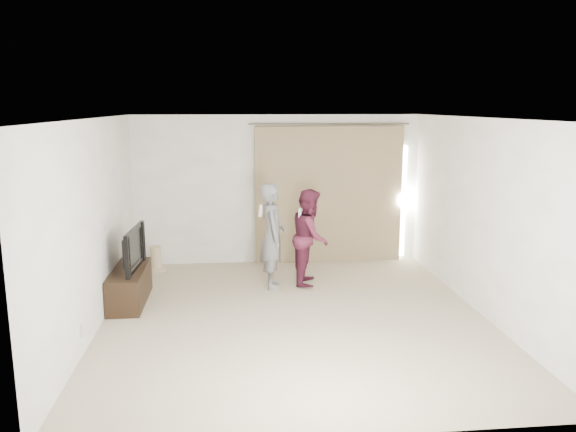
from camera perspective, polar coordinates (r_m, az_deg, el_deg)
The scene contains 10 objects.
floor at distance 7.53m, azimuth 0.72°, elevation -10.29°, with size 5.50×5.50×0.00m, color tan.
wall_back at distance 9.85m, azimuth -1.06°, elevation 2.69°, with size 5.00×0.04×2.60m, color white.
wall_left at distance 7.31m, azimuth -19.11°, elevation -0.93°, with size 0.04×5.50×2.60m.
ceiling at distance 7.01m, azimuth 0.77°, elevation 9.91°, with size 5.00×5.50×0.01m, color white.
curtain at distance 9.91m, azimuth 4.25°, elevation 2.15°, with size 2.80×0.11×2.46m.
tv_console at distance 8.31m, azimuth -15.77°, elevation -6.83°, with size 0.44×1.28×0.49m, color black.
tv at distance 8.16m, azimuth -15.97°, elevation -3.20°, with size 1.03×0.14×0.59m, color black.
scratching_post at distance 9.76m, azimuth -13.26°, elevation -4.47°, with size 0.32×0.32×0.43m.
person_man at distance 8.53m, azimuth -1.59°, elevation -2.02°, with size 0.40×0.59×1.62m.
person_woman at distance 8.73m, azimuth 2.28°, elevation -2.11°, with size 0.71×0.84×1.50m.
Camera 1 is at (-0.79, -6.96, 2.76)m, focal length 35.00 mm.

